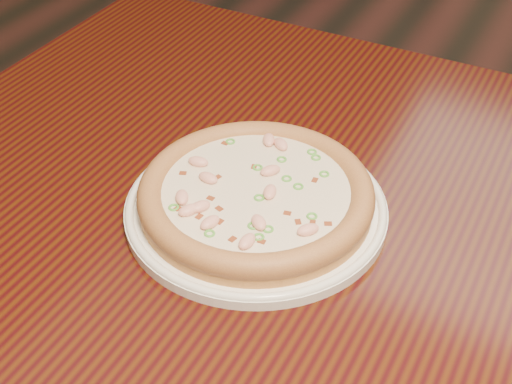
% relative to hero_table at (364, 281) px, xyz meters
% --- Properties ---
extents(hero_table, '(1.20, 0.80, 0.75)m').
position_rel_hero_table_xyz_m(hero_table, '(0.00, 0.00, 0.00)').
color(hero_table, black).
rests_on(hero_table, ground).
extents(plate, '(0.29, 0.29, 0.02)m').
position_rel_hero_table_xyz_m(plate, '(-0.12, -0.05, 0.11)').
color(plate, white).
rests_on(plate, hero_table).
extents(pizza, '(0.26, 0.26, 0.03)m').
position_rel_hero_table_xyz_m(pizza, '(-0.12, -0.05, 0.13)').
color(pizza, '#BF7F4F').
rests_on(pizza, plate).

